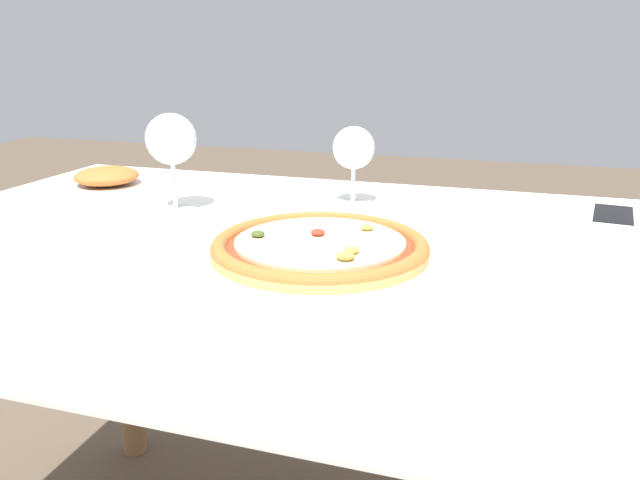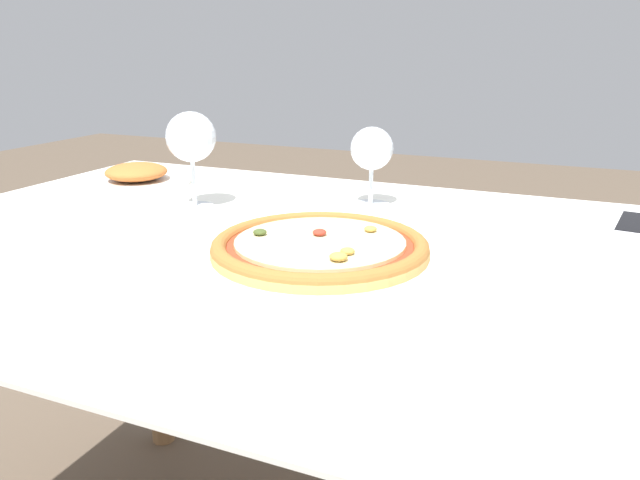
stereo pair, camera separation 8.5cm
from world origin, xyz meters
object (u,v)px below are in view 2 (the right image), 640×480
at_px(dining_table, 306,298).
at_px(wine_glass_far_left, 372,151).
at_px(wine_glass_far_right, 191,139).
at_px(cell_phone, 639,226).
at_px(side_plate, 137,177).
at_px(pizza_plate, 320,249).

distance_m(dining_table, wine_glass_far_left, 0.32).
height_order(wine_glass_far_left, wine_glass_far_right, wine_glass_far_right).
bearing_deg(cell_phone, wine_glass_far_right, -167.08).
height_order(wine_glass_far_right, cell_phone, wine_glass_far_right).
relative_size(dining_table, wine_glass_far_left, 9.60).
relative_size(wine_glass_far_right, side_plate, 0.78).
bearing_deg(dining_table, cell_phone, 32.37).
xyz_separation_m(dining_table, pizza_plate, (0.05, -0.06, 0.10)).
bearing_deg(wine_glass_far_left, wine_glass_far_right, -154.77).
bearing_deg(cell_phone, wine_glass_far_left, -175.87).
bearing_deg(pizza_plate, cell_phone, 40.13).
height_order(pizza_plate, side_plate, side_plate).
relative_size(dining_table, wine_glass_far_right, 8.05).
bearing_deg(dining_table, pizza_plate, -49.31).
xyz_separation_m(dining_table, cell_phone, (0.46, 0.29, 0.09)).
bearing_deg(side_plate, cell_phone, 3.39).
xyz_separation_m(wine_glass_far_right, side_plate, (-0.22, 0.11, -0.11)).
distance_m(dining_table, cell_phone, 0.55).
distance_m(wine_glass_far_right, cell_phone, 0.77).
height_order(dining_table, side_plate, side_plate).
bearing_deg(pizza_plate, wine_glass_far_left, 96.38).
xyz_separation_m(wine_glass_far_left, wine_glass_far_right, (-0.29, -0.14, 0.02)).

